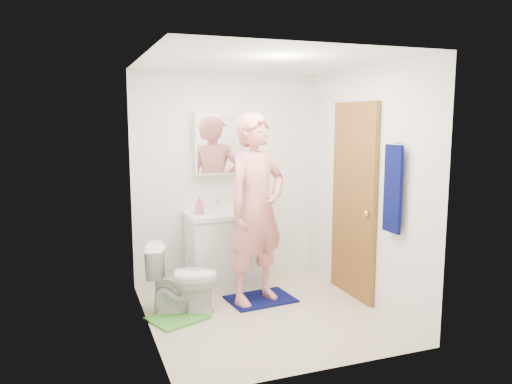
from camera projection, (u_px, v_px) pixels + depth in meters
floor at (264, 314)px, 4.88m from camera, size 2.20×2.40×0.02m
ceiling at (265, 60)px, 4.52m from camera, size 2.20×2.40×0.02m
wall_back at (227, 177)px, 5.82m from camera, size 2.20×0.02×2.40m
wall_front at (325, 215)px, 3.58m from camera, size 2.20×0.02×2.40m
wall_left at (145, 198)px, 4.32m from camera, size 0.02×2.40×2.40m
wall_right at (366, 186)px, 5.08m from camera, size 0.02×2.40×2.40m
vanity_cabinet at (222, 251)px, 5.62m from camera, size 0.75×0.55×0.80m
countertop at (222, 214)px, 5.55m from camera, size 0.79×0.59×0.05m
sink_basin at (222, 213)px, 5.55m from camera, size 0.40×0.40×0.03m
faucet at (217, 204)px, 5.71m from camera, size 0.03×0.03×0.12m
medicine_cabinet at (216, 143)px, 5.65m from camera, size 0.50×0.12×0.70m
mirror_panel at (217, 144)px, 5.59m from camera, size 0.46×0.01×0.66m
door at (353, 201)px, 5.23m from camera, size 0.05×0.80×2.05m
door_knob at (367, 214)px, 4.93m from camera, size 0.07×0.07×0.07m
towel at (393, 189)px, 4.52m from camera, size 0.03×0.24×0.80m
towel_hook at (398, 142)px, 4.47m from camera, size 0.06×0.02×0.02m
toilet at (183, 278)px, 4.84m from camera, size 0.76×0.55×0.69m
bath_mat at (261, 299)px, 5.21m from camera, size 0.71×0.54×0.02m
green_rug at (178, 318)px, 4.72m from camera, size 0.62×0.58×0.02m
soap_dispenser at (199, 205)px, 5.41m from camera, size 0.11×0.11×0.20m
toothbrush_cup at (243, 205)px, 5.70m from camera, size 0.15×0.15×0.09m
man at (257, 209)px, 5.01m from camera, size 0.82×0.68×1.92m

